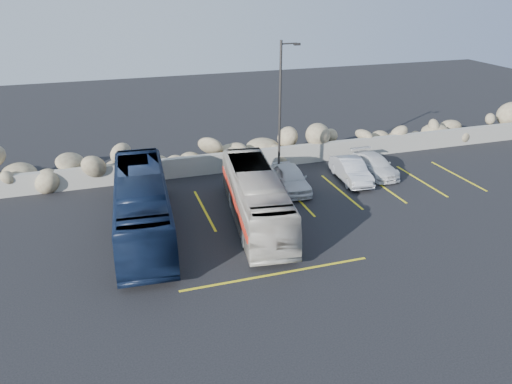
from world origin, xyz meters
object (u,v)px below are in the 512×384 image
object	(u,v)px
lamppost	(281,109)
car_a	(290,178)
vintage_bus	(256,197)
car_c	(375,165)
car_b	(351,170)
tour_coach	(142,205)

from	to	relation	value
lamppost	car_a	world-z (taller)	lamppost
vintage_bus	car_c	xyz separation A→B (m)	(8.81, 3.84, -0.70)
car_b	lamppost	bearing A→B (deg)	169.06
vintage_bus	tour_coach	bearing A→B (deg)	-177.95
vintage_bus	tour_coach	xyz separation A→B (m)	(-5.34, 0.52, 0.12)
vintage_bus	car_b	distance (m)	7.69
car_a	car_b	world-z (taller)	car_a
car_c	car_b	bearing A→B (deg)	-163.59
lamppost	tour_coach	bearing A→B (deg)	-154.13
tour_coach	car_a	world-z (taller)	tour_coach
car_c	vintage_bus	bearing A→B (deg)	-155.74
vintage_bus	car_c	distance (m)	9.63
car_a	car_c	world-z (taller)	car_a
lamppost	car_c	distance (m)	7.00
car_b	car_c	xyz separation A→B (m)	(1.89, 0.53, -0.07)
lamppost	car_a	size ratio (longest dim) A/B	2.00
car_a	car_b	xyz separation A→B (m)	(3.86, 0.11, -0.03)
lamppost	car_b	bearing A→B (deg)	-16.85
vintage_bus	car_a	world-z (taller)	vintage_bus
tour_coach	car_a	size ratio (longest dim) A/B	2.50
lamppost	car_c	size ratio (longest dim) A/B	2.01
tour_coach	car_a	xyz separation A→B (m)	(8.39, 2.68, -0.71)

